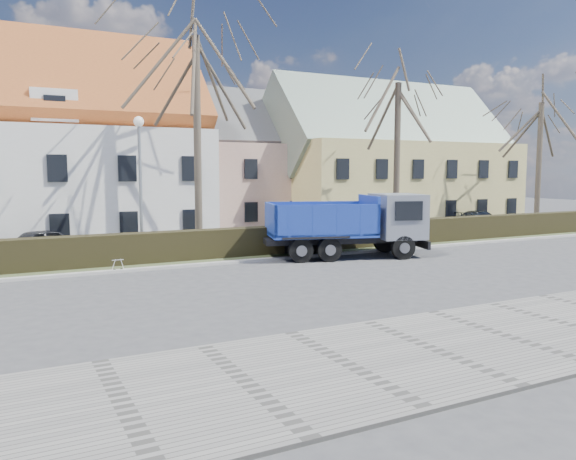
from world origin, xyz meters
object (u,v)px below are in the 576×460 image
dump_truck (341,225)px  cart_frame (113,266)px  parked_car_a (49,242)px  streetlight (141,189)px  parked_car_b (480,219)px

dump_truck → cart_frame: bearing=-168.2°
dump_truck → parked_car_a: 13.64m
dump_truck → streetlight: size_ratio=1.18×
dump_truck → parked_car_b: dump_truck is taller
dump_truck → streetlight: (-8.42, 3.05, 1.69)m
streetlight → cart_frame: (-1.66, -2.35, -2.91)m
parked_car_a → streetlight: bearing=-155.0°
streetlight → parked_car_b: 25.11m
parked_car_a → parked_car_b: parked_car_a is taller
parked_car_a → parked_car_b: size_ratio=0.93×
dump_truck → parked_car_b: 17.76m
dump_truck → parked_car_b: (16.21, 7.21, -0.91)m
streetlight → parked_car_a: size_ratio=1.66×
parked_car_a → parked_car_b: bearing=-109.6°
cart_frame → parked_car_b: bearing=13.9°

